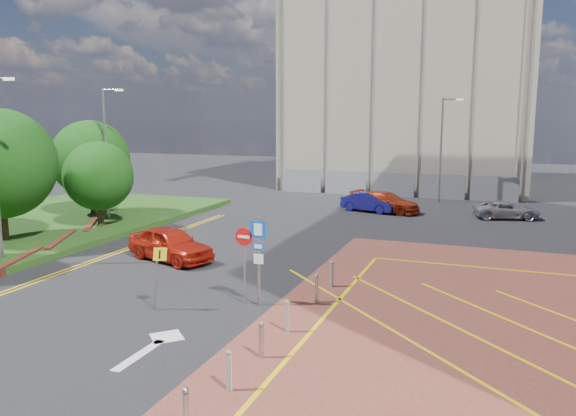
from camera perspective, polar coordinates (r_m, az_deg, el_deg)
The scene contains 15 objects.
ground at distance 19.47m, azimuth -5.50°, elevation -10.57°, with size 140.00×140.00×0.00m, color black.
retaining_wall at distance 27.87m, azimuth -26.04°, elevation -4.95°, with size 6.06×20.33×0.40m.
tree_c at distance 34.30m, azimuth -18.70°, elevation 3.10°, with size 4.00×4.00×4.90m.
tree_d at distance 38.45m, azimuth -19.42°, elevation 4.69°, with size 5.00×5.00×6.08m.
lamp_left_far at distance 36.32m, azimuth -17.96°, elevation 5.78°, with size 1.53×0.16×8.00m.
lamp_back at distance 44.67m, azimuth 15.39°, elevation 6.09°, with size 1.53×0.16×8.00m.
sign_cluster at distance 19.64m, azimuth -3.55°, elevation -4.41°, with size 1.17×0.12×3.20m.
warning_sign at distance 19.72m, azimuth -13.12°, elevation -6.17°, with size 0.56×0.38×2.25m.
bollard_row at distance 17.01m, azimuth -0.91°, elevation -11.84°, with size 0.14×11.14×0.90m.
construction_building at distance 57.18m, azimuth 12.64°, elevation 13.49°, with size 21.20×19.20×22.00m, color #B1A891.
construction_fence at distance 47.30m, azimuth 11.72°, elevation 2.30°, with size 21.60×0.06×2.00m, color gray.
car_red_left at distance 26.53m, azimuth -11.86°, elevation -3.59°, with size 1.84×4.58×1.56m, color #B41F0F.
car_blue_back at distance 39.67m, azimuth 8.28°, elevation 0.58°, with size 1.39×3.99×1.32m, color navy.
car_red_back at distance 39.62m, azimuth 9.88°, elevation 0.60°, with size 1.98×4.87×1.41m, color #9A250D.
car_silver_back at distance 39.21m, azimuth 21.31°, elevation -0.20°, with size 1.89×4.10×1.14m, color #9B9AA1.
Camera 1 is at (8.10, -16.43, 6.60)m, focal length 35.00 mm.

